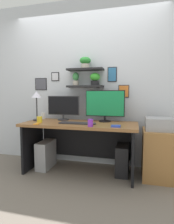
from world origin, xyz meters
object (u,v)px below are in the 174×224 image
at_px(monitor_right, 105,105).
at_px(scissors_tray, 116,126).
at_px(monitor_left, 63,107).
at_px(water_cup, 43,116).
at_px(computer_tower_right, 122,159).
at_px(drawer_cabinet, 159,154).
at_px(computer_mouse, 94,124).
at_px(desk_lamp, 36,98).
at_px(keyboard, 75,123).
at_px(coffee_mug, 40,119).
at_px(cell_phone, 37,124).
at_px(desk, 81,136).
at_px(printer, 160,124).
at_px(computer_tower_left, 46,155).
at_px(pen_cup, 90,123).

relative_size(monitor_right, scissors_tray, 4.98).
relative_size(monitor_left, water_cup, 4.82).
bearing_deg(computer_tower_right, drawer_cabinet, -1.75).
bearing_deg(computer_tower_right, monitor_left, 173.23).
relative_size(computer_mouse, water_cup, 0.82).
height_order(desk_lamp, water_cup, desk_lamp).
bearing_deg(desk_lamp, scissors_tray, -12.35).
height_order(keyboard, water_cup, water_cup).
xyz_separation_m(monitor_right, coffee_mug, (-0.93, -0.33, -0.21)).
bearing_deg(keyboard, cell_phone, -163.58).
height_order(desk_lamp, drawer_cabinet, desk_lamp).
relative_size(monitor_right, computer_mouse, 6.64).
bearing_deg(monitor_right, desk_lamp, -171.72).
xyz_separation_m(scissors_tray, drawer_cabinet, (0.57, 0.31, -0.42)).
relative_size(desk, computer_tower_right, 3.89).
relative_size(desk_lamp, drawer_cabinet, 0.68).
height_order(desk, desk_lamp, desk_lamp).
height_order(desk, computer_mouse, computer_mouse).
bearing_deg(printer, cell_phone, -168.62).
distance_m(coffee_mug, computer_tower_left, 0.60).
xyz_separation_m(keyboard, cell_phone, (-0.51, -0.15, -0.01)).
bearing_deg(coffee_mug, scissors_tray, -5.41).
bearing_deg(coffee_mug, computer_mouse, -0.12).
height_order(monitor_left, coffee_mug, monitor_left).
height_order(computer_mouse, computer_tower_right, computer_mouse).
bearing_deg(monitor_right, coffee_mug, -160.55).
relative_size(monitor_left, cell_phone, 3.79).
xyz_separation_m(keyboard, water_cup, (-0.67, 0.32, 0.05)).
xyz_separation_m(keyboard, coffee_mug, (-0.55, -0.01, 0.04)).
distance_m(desk, keyboard, 0.27).
bearing_deg(drawer_cabinet, pen_cup, -158.16).
relative_size(desk, monitor_right, 2.80).
relative_size(desk_lamp, scissors_tray, 3.88).
bearing_deg(water_cup, computer_tower_right, -5.27).
relative_size(monitor_left, monitor_right, 0.89).
relative_size(monitor_right, cell_phone, 4.27).
bearing_deg(computer_tower_left, computer_tower_right, 3.72).
relative_size(monitor_left, computer_tower_right, 1.23).
height_order(desk_lamp, computer_tower_right, desk_lamp).
height_order(coffee_mug, water_cup, water_cup).
xyz_separation_m(desk_lamp, computer_tower_left, (0.16, -0.04, -0.90)).
bearing_deg(monitor_left, drawer_cabinet, -5.08).
xyz_separation_m(keyboard, scissors_tray, (0.60, -0.12, 0.00)).
bearing_deg(computer_tower_left, cell_phone, -86.74).
distance_m(monitor_left, computer_tower_left, 0.81).
relative_size(printer, computer_tower_right, 0.88).
relative_size(cell_phone, coffee_mug, 1.56).
bearing_deg(water_cup, desk_lamp, -97.63).
height_order(computer_mouse, pen_cup, pen_cup).
bearing_deg(computer_tower_right, computer_tower_left, -176.28).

